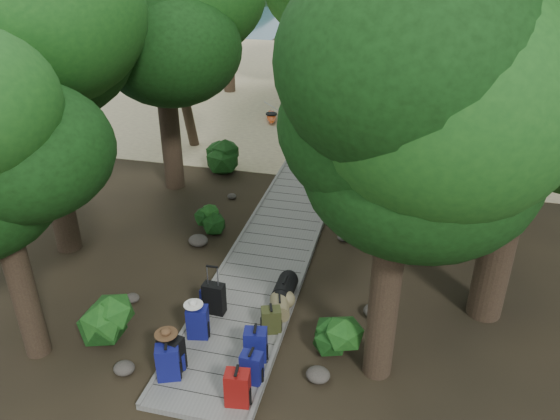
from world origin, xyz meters
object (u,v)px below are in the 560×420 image
(backpack_right_d, at_px, (271,319))
(backpack_left_c, at_px, (198,320))
(backpack_right_b, at_px, (252,366))
(kayak, at_px, (271,115))
(backpack_left_b, at_px, (172,352))
(backpack_right_a, at_px, (237,386))
(sun_lounger, at_px, (399,122))
(duffel_right_khaki, at_px, (280,307))
(suitcase_on_boardwalk, at_px, (214,298))
(backpack_left_a, at_px, (168,361))
(lone_suitcase_on_sand, at_px, (335,141))
(duffel_right_black, at_px, (285,288))
(backpack_right_c, at_px, (256,343))
(backpack_left_d, at_px, (209,297))

(backpack_right_d, bearing_deg, backpack_left_c, 179.88)
(backpack_right_b, height_order, kayak, backpack_right_b)
(backpack_left_b, height_order, backpack_right_a, backpack_left_b)
(kayak, relative_size, sun_lounger, 1.64)
(duffel_right_khaki, xyz_separation_m, suitcase_on_boardwalk, (-1.34, -0.23, 0.15))
(backpack_left_c, bearing_deg, duffel_right_khaki, 24.94)
(backpack_left_a, xyz_separation_m, lone_suitcase_on_sand, (1.12, 11.97, -0.18))
(backpack_left_a, bearing_deg, backpack_right_a, -32.32)
(lone_suitcase_on_sand, xyz_separation_m, sun_lounger, (2.15, 2.57, 0.03))
(sun_lounger, bearing_deg, duffel_right_black, -74.26)
(backpack_right_b, relative_size, sun_lounger, 0.32)
(backpack_right_a, bearing_deg, backpack_right_c, 82.99)
(backpack_left_a, height_order, sun_lounger, backpack_left_a)
(backpack_left_a, xyz_separation_m, backpack_right_c, (1.37, 0.84, -0.03))
(kayak, bearing_deg, duffel_right_khaki, -90.27)
(backpack_left_a, bearing_deg, kayak, 76.29)
(backpack_right_a, bearing_deg, sun_lounger, 75.38)
(backpack_right_d, distance_m, lone_suitcase_on_sand, 10.33)
(kayak, height_order, sun_lounger, sun_lounger)
(backpack_right_b, distance_m, kayak, 14.79)
(backpack_right_b, relative_size, backpack_right_c, 0.95)
(suitcase_on_boardwalk, xyz_separation_m, kayak, (-2.11, 12.72, -0.27))
(backpack_left_b, relative_size, kayak, 0.23)
(backpack_left_d, relative_size, backpack_right_c, 0.70)
(backpack_left_c, distance_m, kayak, 13.66)
(backpack_left_b, xyz_separation_m, backpack_right_c, (1.39, 0.62, -0.03))
(backpack_right_a, height_order, backpack_right_b, backpack_right_a)
(duffel_right_black, bearing_deg, backpack_right_a, -91.20)
(backpack_right_d, height_order, sun_lounger, backpack_right_d)
(backpack_left_d, distance_m, backpack_right_b, 2.33)
(backpack_right_a, height_order, duffel_right_khaki, backpack_right_a)
(backpack_left_d, bearing_deg, backpack_right_b, -45.50)
(backpack_right_d, height_order, lone_suitcase_on_sand, backpack_right_d)
(backpack_left_d, bearing_deg, kayak, 104.12)
(backpack_right_d, distance_m, duffel_right_khaki, 0.54)
(backpack_left_a, distance_m, backpack_right_d, 2.20)
(kayak, bearing_deg, backpack_left_a, -98.11)
(sun_lounger, bearing_deg, backpack_right_d, -73.52)
(backpack_right_d, bearing_deg, backpack_right_a, -112.50)
(backpack_left_b, height_order, backpack_right_b, backpack_left_b)
(backpack_right_c, distance_m, duffel_right_black, 1.97)
(backpack_left_c, relative_size, backpack_right_c, 1.06)
(backpack_left_b, xyz_separation_m, suitcase_on_boardwalk, (0.18, 1.73, -0.04))
(backpack_left_b, bearing_deg, backpack_right_a, -7.26)
(duffel_right_khaki, height_order, kayak, duffel_right_khaki)
(backpack_right_b, relative_size, suitcase_on_boardwalk, 0.98)
(suitcase_on_boardwalk, relative_size, kayak, 0.20)
(backpack_right_a, height_order, duffel_right_black, backpack_right_a)
(backpack_right_d, distance_m, duffel_right_black, 1.16)
(kayak, bearing_deg, backpack_right_c, -92.20)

